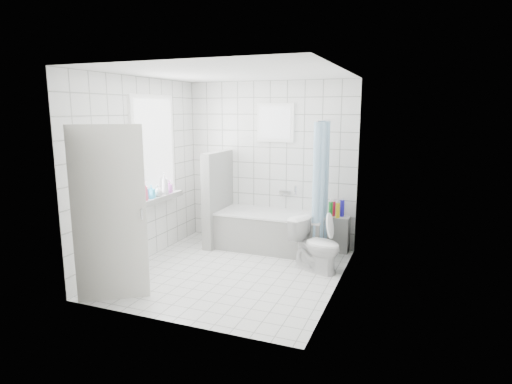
% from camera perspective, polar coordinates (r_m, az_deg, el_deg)
% --- Properties ---
extents(ground, '(3.00, 3.00, 0.00)m').
position_cam_1_polar(ground, '(5.88, -3.19, -10.58)').
color(ground, white).
rests_on(ground, ground).
extents(ceiling, '(3.00, 3.00, 0.00)m').
position_cam_1_polar(ceiling, '(5.49, -3.48, 15.59)').
color(ceiling, white).
rests_on(ceiling, ground).
extents(wall_back, '(2.80, 0.02, 2.60)m').
position_cam_1_polar(wall_back, '(6.91, 1.86, 3.84)').
color(wall_back, white).
rests_on(wall_back, ground).
extents(wall_front, '(2.80, 0.02, 2.60)m').
position_cam_1_polar(wall_front, '(4.24, -11.79, -0.90)').
color(wall_front, white).
rests_on(wall_front, ground).
extents(wall_left, '(0.02, 3.00, 2.60)m').
position_cam_1_polar(wall_left, '(6.24, -15.11, 2.70)').
color(wall_left, white).
rests_on(wall_left, ground).
extents(wall_right, '(0.02, 3.00, 2.60)m').
position_cam_1_polar(wall_right, '(5.12, 11.08, 1.14)').
color(wall_right, white).
rests_on(wall_right, ground).
extents(window_left, '(0.01, 0.90, 1.40)m').
position_cam_1_polar(window_left, '(6.43, -13.33, 5.70)').
color(window_left, white).
rests_on(window_left, wall_left).
extents(window_back, '(0.50, 0.01, 0.50)m').
position_cam_1_polar(window_back, '(6.79, 2.57, 9.21)').
color(window_back, white).
rests_on(window_back, wall_back).
extents(window_sill, '(0.18, 1.02, 0.08)m').
position_cam_1_polar(window_sill, '(6.51, -12.72, -0.80)').
color(window_sill, white).
rests_on(window_sill, wall_left).
extents(door, '(0.69, 0.48, 2.00)m').
position_cam_1_polar(door, '(5.03, -18.95, -2.90)').
color(door, silver).
rests_on(door, ground).
extents(bathtub, '(1.68, 0.77, 0.58)m').
position_cam_1_polar(bathtub, '(6.71, 2.12, -5.19)').
color(bathtub, white).
rests_on(bathtub, ground).
extents(partition_wall, '(0.15, 0.85, 1.50)m').
position_cam_1_polar(partition_wall, '(6.90, -5.10, -0.85)').
color(partition_wall, white).
rests_on(partition_wall, ground).
extents(tiled_ledge, '(0.40, 0.24, 0.55)m').
position_cam_1_polar(tiled_ledge, '(6.72, 10.60, -5.49)').
color(tiled_ledge, white).
rests_on(tiled_ledge, ground).
extents(toilet, '(0.79, 0.60, 0.71)m').
position_cam_1_polar(toilet, '(5.87, 8.01, -7.00)').
color(toilet, white).
rests_on(toilet, ground).
extents(curtain_rod, '(0.02, 0.80, 0.02)m').
position_cam_1_polar(curtain_rod, '(6.22, 9.04, 9.39)').
color(curtain_rod, silver).
rests_on(curtain_rod, wall_back).
extents(shower_curtain, '(0.14, 0.48, 1.78)m').
position_cam_1_polar(shower_curtain, '(6.18, 8.53, 1.00)').
color(shower_curtain, '#438FC5').
rests_on(shower_curtain, curtain_rod).
extents(tub_faucet, '(0.18, 0.06, 0.06)m').
position_cam_1_polar(tub_faucet, '(6.86, 3.86, -0.04)').
color(tub_faucet, silver).
rests_on(tub_faucet, wall_back).
extents(sill_bottles, '(0.18, 0.74, 0.33)m').
position_cam_1_polar(sill_bottles, '(6.43, -12.93, 0.59)').
color(sill_bottles, silver).
rests_on(sill_bottles, window_sill).
extents(ledge_bottles, '(0.22, 0.18, 0.26)m').
position_cam_1_polar(ledge_bottles, '(6.60, 10.63, -2.26)').
color(ledge_bottles, '#2219CB').
rests_on(ledge_bottles, tiled_ledge).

